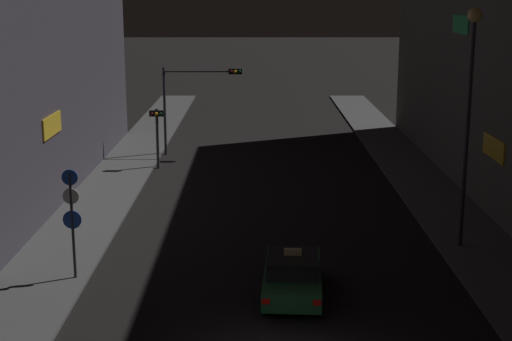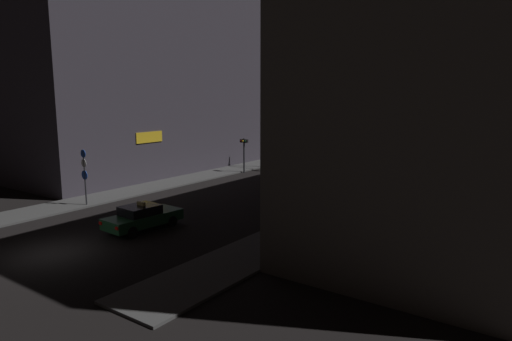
% 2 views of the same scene
% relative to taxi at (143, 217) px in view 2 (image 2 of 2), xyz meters
% --- Properties ---
extents(ground_plane, '(300.00, 300.00, 0.00)m').
position_rel_taxi_xyz_m(ground_plane, '(-0.56, -5.19, -0.74)').
color(ground_plane, black).
extents(sidewalk_left, '(3.17, 54.99, 0.12)m').
position_rel_taxi_xyz_m(sidewalk_left, '(-8.46, 20.31, -0.67)').
color(sidewalk_left, '#4C4C4C').
rests_on(sidewalk_left, ground_plane).
extents(sidewalk_right, '(3.17, 54.99, 0.12)m').
position_rel_taxi_xyz_m(sidewalk_right, '(7.34, 20.31, -0.67)').
color(sidewalk_right, '#4C4C4C').
rests_on(sidewalk_right, ground_plane).
extents(building_facade_left, '(11.00, 27.27, 21.94)m').
position_rel_taxi_xyz_m(building_facade_left, '(-15.50, 14.87, 10.23)').
color(building_facade_left, '#3D3842').
rests_on(building_facade_left, ground_plane).
extents(building_facade_right, '(10.28, 32.18, 17.43)m').
position_rel_taxi_xyz_m(building_facade_right, '(14.02, 14.90, 7.98)').
color(building_facade_right, '#514C47').
rests_on(building_facade_right, ground_plane).
extents(taxi, '(2.08, 4.55, 1.62)m').
position_rel_taxi_xyz_m(taxi, '(0.00, 0.00, 0.00)').
color(taxi, '#1E512D').
rests_on(taxi, ground_plane).
extents(traffic_light_overhead, '(4.70, 0.42, 5.27)m').
position_rel_taxi_xyz_m(traffic_light_overhead, '(-4.81, 21.79, 3.10)').
color(traffic_light_overhead, '#2D2D33').
rests_on(traffic_light_overhead, ground_plane).
extents(traffic_light_left_kerb, '(0.80, 0.42, 3.34)m').
position_rel_taxi_xyz_m(traffic_light_left_kerb, '(-6.62, 18.14, 1.69)').
color(traffic_light_left_kerb, '#2D2D33').
rests_on(traffic_light_left_kerb, ground_plane).
extents(sign_pole_left, '(0.63, 0.10, 3.77)m').
position_rel_taxi_xyz_m(sign_pole_left, '(-7.30, 1.33, 1.61)').
color(sign_pole_left, '#2D2D33').
rests_on(sign_pole_left, sidewalk_left).
extents(street_lamp_near_block, '(0.53, 0.53, 8.90)m').
position_rel_taxi_xyz_m(street_lamp_near_block, '(6.63, 4.67, 5.39)').
color(street_lamp_near_block, '#2D2D33').
rests_on(street_lamp_near_block, sidewalk_right).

